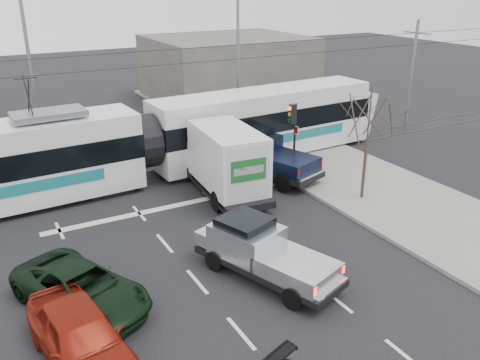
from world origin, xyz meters
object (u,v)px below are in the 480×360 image
street_lamp_near (235,54)px  tram (144,143)px  traffic_signal (293,124)px  silver_pickup (260,250)px  bare_tree (369,119)px  navy_pickup (262,154)px  green_car (81,288)px  street_lamp_far (26,65)px  red_car (81,337)px  box_truck (223,161)px

street_lamp_near → tram: (-7.47, -4.47, -3.14)m
traffic_signal → silver_pickup: (-6.11, -7.08, -1.80)m
bare_tree → navy_pickup: size_ratio=0.84×
bare_tree → silver_pickup: bearing=-156.9°
traffic_signal → green_car: traffic_signal is taller
street_lamp_far → navy_pickup: bearing=-42.5°
street_lamp_far → red_car: size_ratio=1.96×
street_lamp_far → silver_pickup: size_ratio=1.64×
bare_tree → tram: (-7.76, 7.03, -1.82)m
street_lamp_far → tram: street_lamp_far is taller
tram → navy_pickup: bearing=-25.1°
traffic_signal → street_lamp_far: bearing=138.3°
bare_tree → box_truck: (-5.13, 3.74, -2.19)m
box_truck → traffic_signal: bearing=8.5°
street_lamp_near → navy_pickup: size_ratio=1.51×
bare_tree → traffic_signal: bare_tree is taller
traffic_signal → box_truck: 4.17m
red_car → street_lamp_near: bearing=42.8°
box_truck → navy_pickup: (2.78, 1.11, -0.44)m
street_lamp_far → tram: (4.03, -6.47, -3.14)m
box_truck → red_car: size_ratio=1.45×
bare_tree → street_lamp_near: bearing=91.4°
traffic_signal → box_truck: size_ratio=0.54×
navy_pickup → green_car: navy_pickup is taller
traffic_signal → street_lamp_near: size_ratio=0.40×
red_car → box_truck: bearing=36.9°
bare_tree → silver_pickup: (-7.24, -3.08, -2.85)m
street_lamp_far → navy_pickup: 13.40m
navy_pickup → street_lamp_near: bearing=54.6°
tram → box_truck: (2.63, -3.29, -0.36)m
traffic_signal → red_car: 15.10m
green_car → red_car: size_ratio=1.05×
silver_pickup → green_car: bearing=150.3°
street_lamp_near → red_car: size_ratio=1.96×
street_lamp_near → navy_pickup: street_lamp_near is taller
box_truck → red_car: box_truck is taller
tram → box_truck: bearing=-54.5°
tram → red_car: size_ratio=5.94×
navy_pickup → green_car: 12.64m
red_car → street_lamp_far: bearing=76.9°
street_lamp_near → green_car: 19.06m
box_truck → bare_tree: bearing=-31.3°
street_lamp_near → tram: bearing=-149.1°
traffic_signal → street_lamp_near: bearing=83.6°
street_lamp_far → tram: bearing=-58.1°
bare_tree → box_truck: 6.71m
box_truck → street_lamp_near: bearing=62.8°
street_lamp_near → street_lamp_far: (-11.50, 2.00, 0.00)m
traffic_signal → street_lamp_far: 14.47m
silver_pickup → traffic_signal: bearing=29.8°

